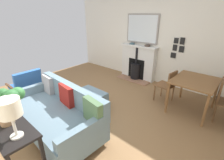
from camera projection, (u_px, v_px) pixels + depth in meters
The scene contains 16 objects.
ground_plane at pixel (83, 109), 3.65m from camera, with size 5.26×5.60×0.01m, color olive.
wall_left at pixel (147, 34), 4.91m from camera, with size 0.12×5.60×2.90m, color silver.
fireplace at pixel (138, 64), 5.21m from camera, with size 0.56×1.25×1.10m.
mirror_over_mantel at pixel (142, 29), 4.87m from camera, with size 0.04×1.08×0.86m.
mantel_bowl_near at pixel (132, 43), 5.15m from camera, with size 0.17×0.17×0.05m.
mantel_bowl_far at pixel (147, 45), 4.81m from camera, with size 0.17×0.17×0.05m.
sofa at pixel (57, 113), 2.91m from camera, with size 1.01×1.99×0.83m.
ottoman at pixel (89, 99), 3.60m from camera, with size 0.56×0.70×0.40m.
armchair_accent at pixel (26, 84), 3.81m from camera, with size 0.69×0.62×0.83m.
console_table at pixel (2, 121), 2.23m from camera, with size 0.40×1.60×0.73m.
table_lamp_far_end at pixel (9, 109), 1.69m from camera, with size 0.24×0.24×0.48m.
potted_plant at pixel (5, 100), 1.93m from camera, with size 0.53×0.50×0.54m.
dining_table at pixel (195, 84), 3.38m from camera, with size 1.00×0.83×0.74m.
dining_chair_near_fireplace at pixel (168, 84), 3.78m from camera, with size 0.45×0.45×0.81m.
dining_chair_by_back_wall at pixel (223, 98), 3.09m from camera, with size 0.44×0.44×0.89m.
photo_gallery_row at pixel (178, 47), 4.34m from camera, with size 0.02×0.33×0.58m.
Camera 1 is at (1.90, 2.55, 2.03)m, focal length 25.53 mm.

